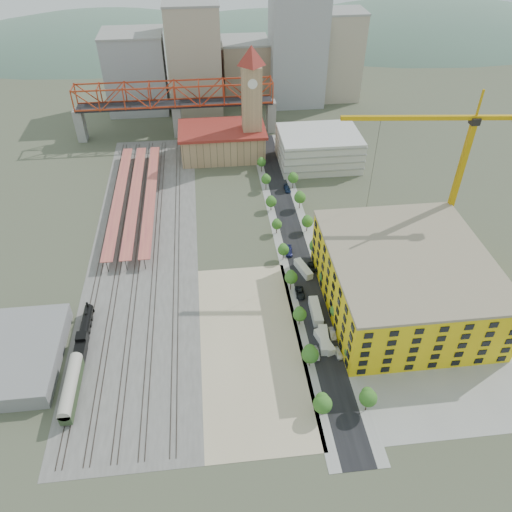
{
  "coord_description": "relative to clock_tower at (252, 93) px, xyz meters",
  "views": [
    {
      "loc": [
        -13.07,
        -122.91,
        105.57
      ],
      "look_at": [
        0.29,
        -4.6,
        10.0
      ],
      "focal_mm": 35.0,
      "sensor_mm": 36.0,
      "label": 1
    }
  ],
  "objects": [
    {
      "name": "car_1",
      "position": [
        5.0,
        -116.92,
        -27.98
      ],
      "size": [
        1.8,
        4.46,
        1.44
      ],
      "primitive_type": "imported",
      "rotation": [
        0.0,
        0.0,
        -0.06
      ],
      "color": "#96979B",
      "rests_on": "ground"
    },
    {
      "name": "site_trailer_d",
      "position": [
        8.0,
        -82.12,
        -27.46
      ],
      "size": [
        4.96,
        9.34,
        2.47
      ],
      "primitive_type": "cube",
      "rotation": [
        0.0,
        0.0,
        0.3
      ],
      "color": "silver",
      "rests_on": "ground"
    },
    {
      "name": "construction_pad",
      "position": [
        37.0,
        -99.99,
        -28.67
      ],
      "size": [
        50.0,
        90.0,
        0.06
      ],
      "primitive_type": "cube",
      "color": "gray",
      "rests_on": "ground"
    },
    {
      "name": "platform_canopies",
      "position": [
        -49.0,
        -34.99,
        -24.7
      ],
      "size": [
        16.0,
        80.0,
        4.12
      ],
      "color": "#D77153",
      "rests_on": "ground"
    },
    {
      "name": "car_6",
      "position": [
        11.0,
        -80.94,
        -28.01
      ],
      "size": [
        2.7,
        5.12,
        1.37
      ],
      "primitive_type": "imported",
      "rotation": [
        0.0,
        0.0,
        -0.09
      ],
      "color": "black",
      "rests_on": "ground"
    },
    {
      "name": "skyline",
      "position": [
        -0.53,
        62.32,
        -5.89
      ],
      "size": [
        133.0,
        46.0,
        60.0
      ],
      "color": "#9EA0A3",
      "rests_on": "ground"
    },
    {
      "name": "parking_garage",
      "position": [
        28.0,
        -9.99,
        -21.7
      ],
      "size": [
        34.0,
        26.0,
        14.0
      ],
      "primitive_type": "cube",
      "color": "silver",
      "rests_on": "ground"
    },
    {
      "name": "dirt_lot",
      "position": [
        -12.0,
        -111.49,
        -28.67
      ],
      "size": [
        28.0,
        67.0,
        0.06
      ],
      "primitive_type": "cube",
      "color": "tan",
      "rests_on": "ground"
    },
    {
      "name": "truss_bridge",
      "position": [
        -33.0,
        25.01,
        -9.83
      ],
      "size": [
        94.0,
        9.6,
        25.6
      ],
      "color": "gray",
      "rests_on": "ground"
    },
    {
      "name": "car_7",
      "position": [
        11.0,
        -31.44,
        -27.91
      ],
      "size": [
        2.48,
        5.53,
        1.57
      ],
      "primitive_type": "imported",
      "rotation": [
        0.0,
        0.0,
        0.05
      ],
      "color": "navy",
      "rests_on": "ground"
    },
    {
      "name": "site_trailer_b",
      "position": [
        8.0,
        -112.75,
        -27.4
      ],
      "size": [
        3.55,
        9.67,
        2.59
      ],
      "primitive_type": "cube",
      "rotation": [
        0.0,
        0.0,
        -0.11
      ],
      "color": "silver",
      "rests_on": "ground"
    },
    {
      "name": "tower_crane",
      "position": [
        52.72,
        -75.31,
        5.7
      ],
      "size": [
        52.12,
        7.22,
        55.75
      ],
      "color": "#CF9B0D",
      "rests_on": "ground"
    },
    {
      "name": "car_5",
      "position": [
        11.0,
        -110.28,
        -27.92
      ],
      "size": [
        1.74,
        4.74,
        1.55
      ],
      "primitive_type": "imported",
      "rotation": [
        0.0,
        0.0,
        -0.02
      ],
      "color": "#AEACB2",
      "rests_on": "ground"
    },
    {
      "name": "coach",
      "position": [
        -58.0,
        -122.6,
        -25.64
      ],
      "size": [
        3.16,
        18.34,
        5.76
      ],
      "color": "#283D21",
      "rests_on": "ground"
    },
    {
      "name": "clock_tower",
      "position": [
        0.0,
        0.0,
        0.0
      ],
      "size": [
        12.0,
        12.0,
        52.0
      ],
      "color": "tan",
      "rests_on": "ground"
    },
    {
      "name": "car_2",
      "position": [
        5.0,
        -92.72,
        -27.91
      ],
      "size": [
        2.83,
        5.75,
        1.57
      ],
      "primitive_type": "imported",
      "rotation": [
        0.0,
        0.0,
        -0.04
      ],
      "color": "black",
      "rests_on": "ground"
    },
    {
      "name": "street_asphalt",
      "position": [
        8.0,
        -64.99,
        -28.67
      ],
      "size": [
        12.0,
        170.0,
        0.06
      ],
      "primitive_type": "cube",
      "color": "black",
      "rests_on": "ground"
    },
    {
      "name": "site_trailer_a",
      "position": [
        8.0,
        -113.37,
        -27.51
      ],
      "size": [
        4.5,
        8.95,
        2.37
      ],
      "primitive_type": "cube",
      "rotation": [
        0.0,
        0.0,
        0.27
      ],
      "color": "silver",
      "rests_on": "ground"
    },
    {
      "name": "warehouse",
      "position": [
        -74.0,
        -109.99,
        -26.2
      ],
      "size": [
        22.0,
        32.0,
        5.0
      ],
      "primitive_type": "cube",
      "color": "gray",
      "rests_on": "ground"
    },
    {
      "name": "site_trailer_c",
      "position": [
        8.0,
        -101.69,
        -27.29
      ],
      "size": [
        3.01,
        10.39,
        2.82
      ],
      "primitive_type": "cube",
      "rotation": [
        0.0,
        0.0,
        -0.03
      ],
      "color": "silver",
      "rests_on": "ground"
    },
    {
      "name": "car_0",
      "position": [
        5.0,
        -116.48,
        -27.94
      ],
      "size": [
        1.86,
        4.46,
        1.51
      ],
      "primitive_type": "imported",
      "rotation": [
        0.0,
        0.0,
        0.02
      ],
      "color": "#BCBCBC",
      "rests_on": "ground"
    },
    {
      "name": "rail_tracks",
      "position": [
        -45.8,
        -62.49,
        -28.55
      ],
      "size": [
        26.56,
        160.0,
        0.18
      ],
      "color": "#382B23",
      "rests_on": "ground"
    },
    {
      "name": "construction_building",
      "position": [
        34.0,
        -99.99,
        -19.29
      ],
      "size": [
        44.6,
        50.6,
        18.8
      ],
      "color": "yellow",
      "rests_on": "ground"
    },
    {
      "name": "sidewalk_west",
      "position": [
        2.5,
        -64.99,
        -28.68
      ],
      "size": [
        3.0,
        170.0,
        0.04
      ],
      "primitive_type": "cube",
      "color": "gray",
      "rests_on": "ground"
    },
    {
      "name": "car_4",
      "position": [
        11.0,
        -117.31,
        -27.95
      ],
      "size": [
        2.45,
        4.63,
        1.5
      ],
      "primitive_type": "imported",
      "rotation": [
        0.0,
        0.0,
        0.16
      ],
      "color": "white",
      "rests_on": "ground"
    },
    {
      "name": "sidewalk_east",
      "position": [
        13.5,
        -64.99,
        -28.68
      ],
      "size": [
        3.0,
        170.0,
        0.04
      ],
      "primitive_type": "cube",
      "color": "gray",
      "rests_on": "ground"
    },
    {
      "name": "station_hall",
      "position": [
        -13.0,
        2.01,
        -22.03
      ],
      "size": [
        38.0,
        24.0,
        13.1
      ],
      "color": "tan",
      "rests_on": "ground"
    },
    {
      "name": "car_3",
      "position": [
        5.0,
        -71.99,
        -27.89
      ],
      "size": [
        2.97,
        5.78,
        1.6
      ],
      "primitive_type": "imported",
      "rotation": [
        0.0,
        0.0,
        -0.13
      ],
      "color": "navy",
      "rests_on": "ground"
    },
    {
      "name": "street_trees",
      "position": [
        8.0,
        -74.99,
        -28.7
      ],
      "size": [
        15.4,
        124.4,
        8.0
      ],
      "color": "#356C20",
      "rests_on": "ground"
    },
    {
      "name": "ballast_strip",
      "position": [
        -44.0,
        -62.49,
        -28.67
      ],
      "size": [
        36.0,
        165.0,
        0.06
      ],
      "primitive_type": "cube",
      "color": "#605E59",
      "rests_on": "ground"
    },
    {
      "name": "locomotive",
      "position": [
        -58.0,
        -102.91,
        -26.64
      ],
      "size": [
        2.85,
        22.0,
        5.5
      ],
      "color": "black",
      "rests_on": "ground"
    },
    {
      "name": "ground",
      "position": [
        -8.0,
        -79.99,
        -28.7
      ],
      "size": [
        400.0,
        400.0,
        0.0
      ],
      "primitive_type": "plane",
      "color": "#474C38",
      "rests_on": "ground"
    },
    {
      "name": "distant_hills",
      "position": [
        37.28,
        180.01,
        -108.23
      ],
      "size": [
        647.0,
        264.0,
        227.0
      ],
      "color": "#4C6B59",
      "rests_on": "ground"
    }
  ]
}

